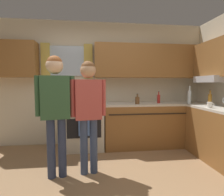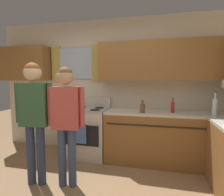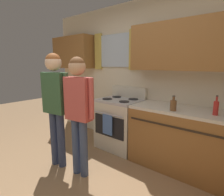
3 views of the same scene
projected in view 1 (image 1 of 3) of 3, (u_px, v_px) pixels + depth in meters
The scene contains 11 objects.
ground_plane at pixel (106, 194), 2.08m from camera, with size 12.00×12.00×0.00m, color #93704C.
back_wall_unit at pixel (102, 75), 3.76m from camera, with size 4.60×0.42×2.60m.
kitchen_counter_run at pixel (182, 129), 3.29m from camera, with size 2.20×2.21×0.90m.
stove_oven at pixel (85, 125), 3.53m from camera, with size 0.74×0.67×1.10m.
bottle_oil_amber at pixel (210, 99), 3.29m from camera, with size 0.06×0.06×0.29m.
bottle_tall_clear at pixel (189, 96), 3.53m from camera, with size 0.07×0.07×0.37m.
bottle_squat_brown at pixel (137, 100), 3.43m from camera, with size 0.08×0.08×0.21m.
bottle_sauce_red at pixel (159, 99), 3.61m from camera, with size 0.06×0.06×0.25m.
mug_ceramic_white at pixel (210, 105), 2.89m from camera, with size 0.13×0.08×0.09m.
adult_left at pixel (55, 102), 2.37m from camera, with size 0.51×0.23×1.67m.
adult_in_plaid at pixel (88, 104), 2.48m from camera, with size 0.50×0.22×1.61m.
Camera 1 is at (-0.17, -1.97, 1.29)m, focal length 28.19 mm.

